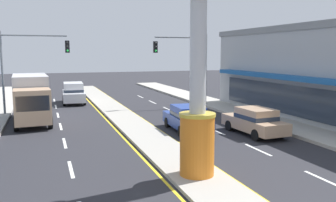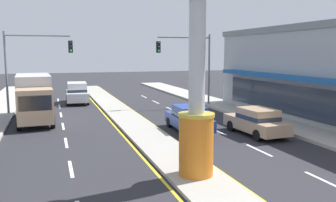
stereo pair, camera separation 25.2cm
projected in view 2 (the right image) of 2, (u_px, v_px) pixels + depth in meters
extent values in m
cube|color=#A39E93|center=(130.00, 121.00, 23.94)|extent=(2.13, 52.00, 0.14)
cube|color=#ADA89E|center=(264.00, 118.00, 24.91)|extent=(2.99, 60.00, 0.18)
cube|color=silver|center=(71.00, 169.00, 14.31)|extent=(0.14, 2.20, 0.01)
cube|color=silver|center=(66.00, 143.00, 18.45)|extent=(0.14, 2.20, 0.01)
cube|color=silver|center=(63.00, 126.00, 22.59)|extent=(0.14, 2.20, 0.01)
cube|color=silver|center=(61.00, 115.00, 26.73)|extent=(0.14, 2.20, 0.01)
cube|color=silver|center=(59.00, 106.00, 30.87)|extent=(0.14, 2.20, 0.01)
cube|color=silver|center=(58.00, 100.00, 35.00)|extent=(0.14, 2.20, 0.01)
cube|color=silver|center=(326.00, 181.00, 12.89)|extent=(0.14, 2.20, 0.01)
cube|color=silver|center=(259.00, 150.00, 17.03)|extent=(0.14, 2.20, 0.01)
cube|color=silver|center=(218.00, 131.00, 21.17)|extent=(0.14, 2.20, 0.01)
cube|color=silver|center=(190.00, 118.00, 25.31)|extent=(0.14, 2.20, 0.01)
cube|color=silver|center=(171.00, 109.00, 29.45)|extent=(0.14, 2.20, 0.01)
cube|color=silver|center=(156.00, 102.00, 33.58)|extent=(0.14, 2.20, 0.01)
cube|color=silver|center=(144.00, 97.00, 37.72)|extent=(0.14, 2.20, 0.01)
cube|color=yellow|center=(112.00, 123.00, 23.56)|extent=(0.12, 52.00, 0.01)
cube|color=yellow|center=(148.00, 121.00, 24.34)|extent=(0.12, 52.00, 0.01)
cylinder|color=orange|center=(196.00, 146.00, 13.07)|extent=(1.27, 1.27, 2.20)
cylinder|color=gold|center=(196.00, 115.00, 12.91)|extent=(1.34, 1.34, 0.12)
cylinder|color=#B7B7BC|center=(197.00, 54.00, 12.61)|extent=(0.60, 0.60, 4.49)
cube|color=#195193|center=(293.00, 78.00, 22.86)|extent=(0.90, 17.98, 0.30)
cube|color=#283342|center=(297.00, 101.00, 23.20)|extent=(0.08, 17.34, 2.00)
cylinder|color=slate|center=(6.00, 74.00, 26.02)|extent=(0.16, 0.16, 6.20)
cylinder|color=slate|center=(38.00, 36.00, 26.36)|extent=(4.62, 0.12, 0.12)
cube|color=black|center=(70.00, 47.00, 27.04)|extent=(0.32, 0.24, 0.92)
sphere|color=black|center=(70.00, 43.00, 26.87)|extent=(0.17, 0.17, 0.17)
sphere|color=black|center=(71.00, 47.00, 26.91)|extent=(0.17, 0.17, 0.17)
sphere|color=#19D83F|center=(71.00, 51.00, 26.95)|extent=(0.17, 0.17, 0.17)
cylinder|color=slate|center=(209.00, 71.00, 30.70)|extent=(0.16, 0.16, 6.20)
cylinder|color=slate|center=(184.00, 37.00, 29.60)|extent=(4.62, 0.12, 0.12)
cube|color=black|center=(158.00, 47.00, 28.84)|extent=(0.32, 0.24, 0.92)
sphere|color=black|center=(159.00, 43.00, 28.67)|extent=(0.17, 0.17, 0.17)
sphere|color=black|center=(159.00, 47.00, 28.71)|extent=(0.17, 0.17, 0.17)
sphere|color=#19D83F|center=(159.00, 51.00, 28.75)|extent=(0.17, 0.17, 0.17)
cube|color=navy|center=(188.00, 121.00, 21.15)|extent=(1.94, 4.37, 0.66)
cube|color=navy|center=(189.00, 111.00, 20.90)|extent=(1.64, 2.21, 0.60)
cube|color=#283342|center=(189.00, 114.00, 20.92)|extent=(1.68, 2.24, 0.24)
cylinder|color=black|center=(169.00, 122.00, 22.24)|extent=(0.25, 0.63, 0.62)
cylinder|color=black|center=(194.00, 121.00, 22.67)|extent=(0.25, 0.63, 0.62)
cylinder|color=black|center=(183.00, 131.00, 19.69)|extent=(0.25, 0.63, 0.62)
cylinder|color=black|center=(210.00, 130.00, 20.13)|extent=(0.25, 0.63, 0.62)
cube|color=tan|center=(35.00, 106.00, 21.65)|extent=(2.21, 2.11, 2.10)
cube|color=#283342|center=(35.00, 103.00, 20.73)|extent=(1.85, 0.18, 0.90)
cube|color=#B2B2B7|center=(34.00, 93.00, 24.82)|extent=(2.46, 4.91, 2.60)
cylinder|color=black|center=(53.00, 121.00, 21.95)|extent=(0.31, 0.85, 0.84)
cylinder|color=black|center=(19.00, 124.00, 21.25)|extent=(0.31, 0.85, 0.84)
cylinder|color=black|center=(49.00, 111.00, 26.04)|extent=(0.31, 0.85, 0.84)
cylinder|color=black|center=(19.00, 112.00, 25.31)|extent=(0.31, 0.85, 0.84)
cube|color=silver|center=(77.00, 96.00, 32.80)|extent=(2.08, 4.67, 0.80)
cube|color=silver|center=(77.00, 87.00, 32.86)|extent=(1.78, 2.92, 0.80)
cube|color=#283342|center=(77.00, 90.00, 32.90)|extent=(1.82, 2.95, 0.24)
cylinder|color=black|center=(88.00, 101.00, 31.73)|extent=(0.25, 0.69, 0.68)
cylinder|color=black|center=(68.00, 102.00, 31.25)|extent=(0.25, 0.69, 0.68)
cylinder|color=black|center=(86.00, 97.00, 34.44)|extent=(0.25, 0.69, 0.68)
cylinder|color=black|center=(67.00, 98.00, 33.96)|extent=(0.25, 0.69, 0.68)
cube|color=tan|center=(256.00, 124.00, 20.22)|extent=(1.96, 4.38, 0.66)
cube|color=tan|center=(258.00, 114.00, 19.97)|extent=(1.65, 2.22, 0.60)
cube|color=#283342|center=(258.00, 117.00, 20.00)|extent=(1.68, 2.24, 0.24)
cylinder|color=black|center=(231.00, 126.00, 21.20)|extent=(0.25, 0.63, 0.62)
cylinder|color=black|center=(254.00, 124.00, 21.78)|extent=(0.25, 0.63, 0.62)
cylinder|color=black|center=(257.00, 135.00, 18.74)|extent=(0.25, 0.63, 0.62)
cylinder|color=black|center=(283.00, 133.00, 19.31)|extent=(0.25, 0.63, 0.62)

